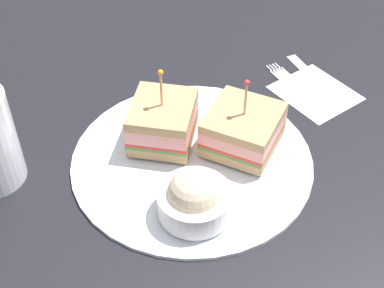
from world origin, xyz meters
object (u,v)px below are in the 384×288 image
Objects in this scene: sandwich_half_back at (243,129)px; plate at (192,159)px; sandwich_half_front at (163,122)px; fork at (289,81)px; coleslaw_bowl at (195,198)px; napkin at (315,93)px; knife at (312,75)px.

plate is at bearing -57.01° from sandwich_half_back.
fork is (-16.91, 14.10, -3.41)cm from sandwich_half_front.
sandwich_half_back is 1.02× the size of fork.
coleslaw_bowl reaches higher than napkin.
plate reaches higher than fork.
knife is (-21.46, 12.84, -0.29)cm from plate.
sandwich_half_front is 1.04× the size of fork.
coleslaw_bowl is at bearing -14.81° from sandwich_half_back.
sandwich_half_back reaches higher than coleslaw_bowl.
sandwich_half_front is at bearing -50.00° from napkin.
napkin is at bearing 130.00° from sandwich_half_front.
plate reaches higher than knife.
coleslaw_bowl is 31.81cm from knife.
plate is 3.62× the size of coleslaw_bowl.
fork is at bearing 164.94° from sandwich_half_back.
sandwich_half_back reaches higher than knife.
sandwich_half_back is 19.55cm from knife.
fork reaches higher than napkin.
knife is at bearing 138.00° from sandwich_half_front.
sandwich_half_back is 0.93× the size of knife.
plate is 7.23cm from sandwich_half_back.
napkin is at bearing 141.98° from plate.
napkin is at bearing 12.56° from knife.
sandwich_half_back is 16.48cm from napkin.
sandwich_half_back reaches higher than napkin.
sandwich_half_back is at bearing 122.99° from plate.
sandwich_half_front is 1.02× the size of sandwich_half_back.
napkin is 0.95× the size of knife.
sandwich_half_back is at bearing 96.94° from sandwich_half_front.
sandwich_half_front is at bearing -119.08° from plate.
plate is 21.65cm from fork.
coleslaw_bowl is (10.84, 6.69, -0.43)cm from sandwich_half_front.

